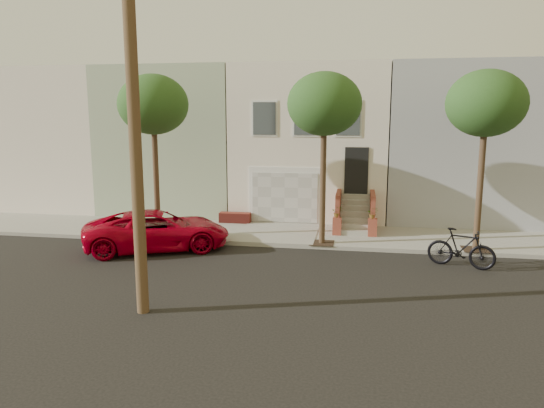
# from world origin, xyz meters

# --- Properties ---
(ground) EXTENTS (90.00, 90.00, 0.00)m
(ground) POSITION_xyz_m (0.00, 0.00, 0.00)
(ground) COLOR black
(ground) RESTS_ON ground
(sidewalk) EXTENTS (40.00, 3.70, 0.15)m
(sidewalk) POSITION_xyz_m (0.00, 5.35, 0.07)
(sidewalk) COLOR gray
(sidewalk) RESTS_ON ground
(house_row) EXTENTS (33.10, 11.70, 7.00)m
(house_row) POSITION_xyz_m (0.00, 11.19, 3.64)
(house_row) COLOR beige
(house_row) RESTS_ON sidewalk
(tree_left) EXTENTS (2.70, 2.57, 6.30)m
(tree_left) POSITION_xyz_m (-5.50, 3.90, 5.26)
(tree_left) COLOR #2D2116
(tree_left) RESTS_ON sidewalk
(tree_mid) EXTENTS (2.70, 2.57, 6.30)m
(tree_mid) POSITION_xyz_m (1.00, 3.90, 5.26)
(tree_mid) COLOR #2D2116
(tree_mid) RESTS_ON sidewalk
(tree_right) EXTENTS (2.70, 2.57, 6.30)m
(tree_right) POSITION_xyz_m (6.50, 3.90, 5.26)
(tree_right) COLOR #2D2116
(tree_right) RESTS_ON sidewalk
(pickup_truck) EXTENTS (5.75, 4.30, 1.45)m
(pickup_truck) POSITION_xyz_m (-4.95, 2.53, 0.73)
(pickup_truck) COLOR #AC0019
(pickup_truck) RESTS_ON ground
(motorcycle) EXTENTS (2.22, 1.31, 1.29)m
(motorcycle) POSITION_xyz_m (5.65, 2.10, 0.64)
(motorcycle) COLOR black
(motorcycle) RESTS_ON ground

